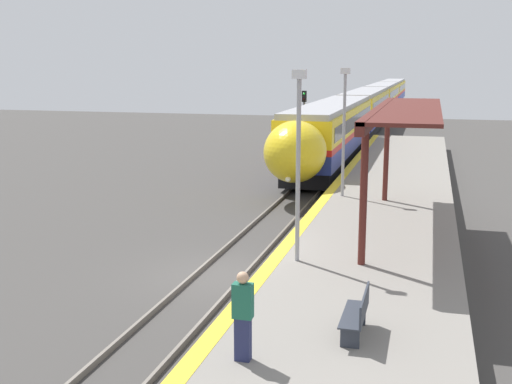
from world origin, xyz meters
name	(u,v)px	position (x,y,z in m)	size (l,w,h in m)	color
ground_plane	(222,275)	(0.00, 0.00, 0.00)	(120.00, 120.00, 0.00)	#423F3D
rail_left	(199,271)	(-0.72, 0.00, 0.07)	(0.08, 90.00, 0.15)	slate
rail_right	(245,275)	(0.72, 0.00, 0.07)	(0.08, 90.00, 0.15)	slate
train	(374,103)	(0.00, 50.17, 2.24)	(2.91, 82.88, 3.91)	black
platform_right	(365,273)	(4.22, 0.00, 0.46)	(5.17, 64.00, 0.92)	gray
platform_bench	(358,313)	(4.61, -5.38, 1.38)	(0.44, 1.54, 0.89)	#2D333D
person_waiting	(243,315)	(2.72, -6.97, 1.78)	(0.36, 0.22, 1.67)	navy
railway_signal	(304,119)	(-2.01, 22.84, 2.78)	(0.28, 0.28, 4.56)	#59595E
lamppost_near	(298,153)	(2.45, -0.82, 3.87)	(0.36, 0.20, 5.14)	#9E9EA3
lamppost_mid	(344,123)	(2.45, 8.29, 3.87)	(0.36, 0.20, 5.14)	#9E9EA3
station_canopy	(398,115)	(4.76, 3.61, 4.60)	(2.02, 11.59, 3.94)	#511E19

